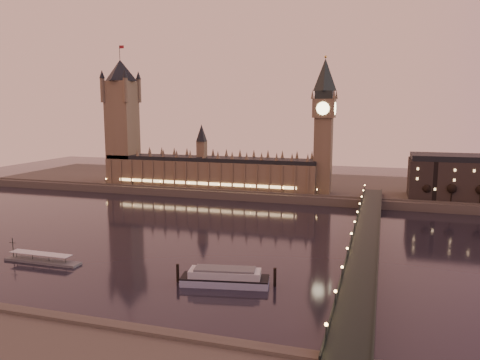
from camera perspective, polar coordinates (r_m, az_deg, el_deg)
The scene contains 11 objects.
ground at distance 268.53m, azimuth -5.07°, elevation -6.65°, with size 700.00×700.00×0.00m, color black.
far_embankment at distance 415.80m, azimuth 7.44°, elevation -0.76°, with size 560.00×130.00×6.00m, color #423D35.
palace_of_westminster at distance 389.35m, azimuth -3.85°, elevation 1.43°, with size 180.00×26.62×52.00m.
victoria_tower at distance 421.60m, azimuth -14.20°, elevation 7.76°, with size 31.68×31.68×118.00m.
big_ben at distance 363.21m, azimuth 10.20°, elevation 7.48°, with size 17.68×17.68×104.00m.
westminster_bridge at distance 248.32m, azimuth 15.04°, elevation -6.88°, with size 13.20×260.00×15.30m.
bare_tree_0 at distance 354.29m, azimuth 21.86°, elevation -1.12°, with size 5.48×5.48×11.15m.
bare_tree_1 at distance 356.10m, azimuth 24.54°, elevation -1.23°, with size 5.48×5.48×11.15m.
bare_tree_2 at distance 358.69m, azimuth 27.18°, elevation -1.34°, with size 5.48×5.48×11.15m.
moored_barge at distance 193.81m, azimuth -1.85°, elevation -11.77°, with size 40.64×16.29×7.57m.
pontoon_pier at distance 239.43m, azimuth -22.97°, elevation -8.97°, with size 38.58×6.43×10.29m.
Camera 1 is at (98.72, -239.39, 71.11)m, focal length 35.00 mm.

